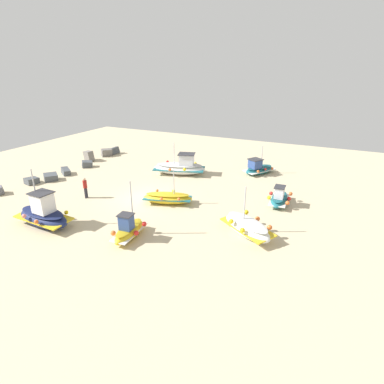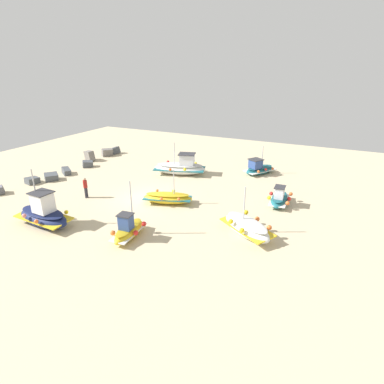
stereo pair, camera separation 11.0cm
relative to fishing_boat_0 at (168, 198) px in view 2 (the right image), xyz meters
The scene contains 10 objects.
ground_plane 2.08m from the fishing_boat_0, 86.60° to the left, with size 49.83×49.83×0.00m, color beige.
fishing_boat_0 is the anchor object (origin of this frame).
fishing_boat_1 5.69m from the fishing_boat_0, behind, with size 3.12×1.63×3.57m.
fishing_boat_2 7.25m from the fishing_boat_0, 106.95° to the right, with size 3.41×4.10×3.18m.
fishing_boat_3 8.60m from the fishing_boat_0, 65.53° to the right, with size 3.13×1.79×1.60m.
fishing_boat_4 7.30m from the fishing_boat_0, 20.02° to the left, with size 3.47×5.50×3.16m.
fishing_boat_5 11.23m from the fishing_boat_0, 23.56° to the right, with size 3.63×2.96×2.80m.
fishing_boat_6 8.78m from the fishing_boat_0, 140.22° to the left, with size 2.21×4.27×3.93m.
person_walking 6.79m from the fishing_boat_0, 106.33° to the left, with size 0.32×0.32×1.70m.
breakwater_rocks 13.26m from the fishing_boat_0, 89.10° to the left, with size 22.23×3.12×1.30m.
Camera 2 is at (-19.38, -13.48, 9.82)m, focal length 29.27 mm.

